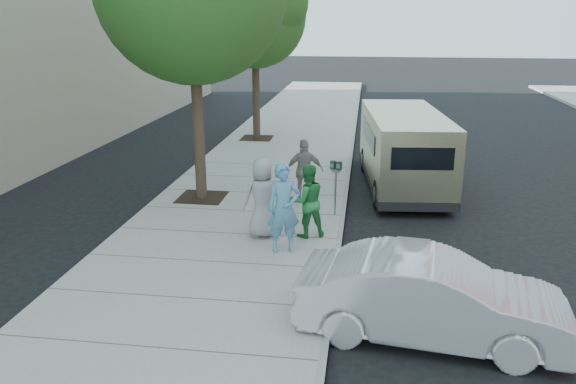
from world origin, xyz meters
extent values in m
plane|color=black|center=(0.00, 0.00, 0.00)|extent=(120.00, 120.00, 0.00)
cube|color=gray|center=(-1.00, 0.00, 0.07)|extent=(5.00, 60.00, 0.15)
cube|color=gray|center=(1.44, 0.00, 0.07)|extent=(0.12, 60.00, 0.16)
cube|color=black|center=(-2.30, 2.40, 0.15)|extent=(1.20, 1.20, 0.01)
cylinder|color=#38281E|center=(-2.30, 2.40, 2.13)|extent=(0.28, 0.28, 3.96)
cube|color=black|center=(-2.30, 10.00, 0.15)|extent=(1.20, 1.20, 0.01)
cylinder|color=#38281E|center=(-2.30, 10.00, 1.91)|extent=(0.28, 0.28, 3.52)
sphere|color=#2B541C|center=(-2.30, 10.00, 4.71)|extent=(3.80, 3.80, 3.80)
sphere|color=#2B541C|center=(-1.70, 9.60, 5.21)|extent=(2.85, 2.85, 2.85)
sphere|color=#2B541C|center=(-2.80, 10.50, 5.01)|extent=(2.66, 2.66, 2.66)
cylinder|color=gray|center=(1.25, 1.52, 0.68)|extent=(0.05, 0.05, 1.05)
cube|color=gray|center=(1.25, 1.52, 1.24)|extent=(0.21, 0.13, 0.08)
cube|color=#2D2D30|center=(1.18, 1.55, 1.37)|extent=(0.14, 0.13, 0.21)
cube|color=#2D2D30|center=(1.32, 1.49, 1.37)|extent=(0.14, 0.13, 0.21)
cube|color=#BEB989|center=(2.99, 4.50, 1.18)|extent=(2.48, 5.46, 1.95)
cube|color=#BEB989|center=(2.70, 7.38, 0.69)|extent=(1.85, 0.72, 0.83)
cube|color=black|center=(3.25, 1.85, 1.52)|extent=(1.47, 0.17, 0.54)
cylinder|color=black|center=(1.96, 6.15, 0.37)|extent=(0.33, 0.77, 0.74)
cylinder|color=black|center=(3.67, 6.32, 0.37)|extent=(0.33, 0.77, 0.74)
cylinder|color=black|center=(2.32, 2.57, 0.37)|extent=(0.33, 0.77, 0.74)
cylinder|color=black|center=(4.03, 2.74, 0.37)|extent=(0.33, 0.77, 0.74)
imported|color=silver|center=(2.99, -3.43, 0.67)|extent=(4.18, 1.90, 1.33)
imported|color=#5690B7|center=(0.35, -0.78, 1.06)|extent=(0.76, 0.61, 1.82)
imported|color=#297F3A|center=(0.73, 0.09, 0.95)|extent=(0.95, 0.86, 1.60)
imported|color=#98989A|center=(-0.21, -0.05, 1.02)|extent=(0.99, 0.82, 1.73)
imported|color=gray|center=(0.41, 2.42, 0.97)|extent=(1.02, 0.59, 1.63)
camera|label=1|loc=(1.89, -11.20, 4.70)|focal=35.00mm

